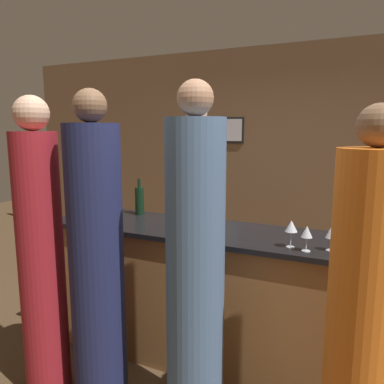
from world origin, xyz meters
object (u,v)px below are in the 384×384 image
guest_1 (363,322)px  guest_2 (41,258)px  bartender (196,214)px  guest_3 (97,262)px  wine_bottle_1 (140,200)px  wine_bottle_0 (87,208)px  guest_0 (195,275)px

guest_1 → guest_2: (-1.90, -0.12, 0.07)m
bartender → guest_3: size_ratio=1.01×
bartender → guest_2: (-0.37, -1.60, 0.00)m
wine_bottle_1 → guest_3: bearing=-74.1°
bartender → wine_bottle_1: bartender is taller
guest_3 → guest_2: bearing=-165.8°
wine_bottle_0 → wine_bottle_1: (0.26, 0.36, 0.02)m
guest_0 → guest_2: size_ratio=1.03×
guest_1 → wine_bottle_1: bearing=154.1°
bartender → guest_0: size_ratio=1.00×
guest_1 → guest_2: bearing=-176.4°
guest_1 → guest_3: guest_3 is taller
guest_3 → guest_1: bearing=0.9°
bartender → wine_bottle_0: 1.13m
guest_2 → wine_bottle_1: bearing=83.2°
guest_0 → guest_1: size_ratio=1.08×
guest_2 → wine_bottle_0: guest_2 is taller
bartender → wine_bottle_1: bearing=67.6°
wine_bottle_0 → wine_bottle_1: 0.45m
wine_bottle_1 → wine_bottle_0: bearing=-126.2°
guest_3 → wine_bottle_0: bearing=134.3°
guest_0 → guest_1: 0.87m
bartender → wine_bottle_0: bearing=62.1°
bartender → guest_0: guest_0 is taller
guest_1 → guest_0: bearing=178.9°
guest_3 → wine_bottle_1: (-0.25, 0.89, 0.22)m
bartender → guest_3: bearing=90.0°
guest_0 → wine_bottle_1: size_ratio=6.47×
guest_1 → wine_bottle_1: guest_1 is taller
guest_0 → wine_bottle_0: 1.29m
guest_2 → wine_bottle_0: (-0.15, 0.62, 0.20)m
guest_0 → guest_1: (0.87, -0.02, -0.07)m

